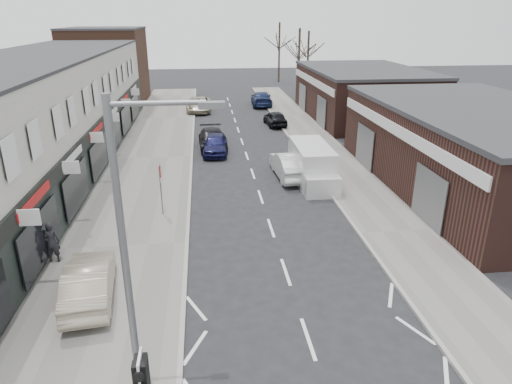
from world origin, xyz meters
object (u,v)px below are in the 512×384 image
object	(u,v)px
parked_car_right_a	(290,165)
white_van	(312,165)
warning_sign	(161,175)
parked_car_left_b	(212,139)
pedestrian	(51,242)
parked_car_left_a	(215,144)
parked_car_left_c	(199,105)
parked_car_right_b	(275,118)
street_lamp	(134,263)
parked_car_right_c	(261,99)
sedan_on_pavement	(89,281)

from	to	relation	value
parked_car_right_a	white_van	bearing A→B (deg)	140.72
warning_sign	parked_car_left_b	bearing A→B (deg)	77.18
pedestrian	parked_car_left_a	distance (m)	16.65
pedestrian	parked_car_left_c	world-z (taller)	pedestrian
parked_car_left_a	parked_car_right_b	size ratio (longest dim) A/B	1.07
street_lamp	white_van	bearing A→B (deg)	65.04
parked_car_left_a	parked_car_right_b	xyz separation A→B (m)	(5.70, 8.47, -0.04)
white_van	parked_car_right_b	world-z (taller)	white_van
warning_sign	parked_car_right_c	distance (m)	30.51
parked_car_right_a	warning_sign	bearing A→B (deg)	31.92
street_lamp	parked_car_left_b	distance (m)	25.41
parked_car_left_c	parked_car_right_a	size ratio (longest dim) A/B	1.10
pedestrian	street_lamp	bearing A→B (deg)	116.62
pedestrian	parked_car_left_c	bearing A→B (deg)	-102.83
parked_car_left_c	parked_car_right_a	world-z (taller)	parked_car_right_a
parked_car_right_b	white_van	bearing A→B (deg)	85.20
street_lamp	sedan_on_pavement	xyz separation A→B (m)	(-2.62, 5.64, -3.79)
parked_car_left_a	parked_car_right_a	size ratio (longest dim) A/B	0.88
street_lamp	parked_car_right_a	bearing A→B (deg)	69.42
warning_sign	parked_car_left_a	bearing A→B (deg)	74.68
sedan_on_pavement	parked_car_left_a	distance (m)	18.63
parked_car_right_a	parked_car_right_b	distance (m)	14.22
parked_car_left_b	parked_car_left_c	xyz separation A→B (m)	(-1.02, 14.40, 0.02)
warning_sign	sedan_on_pavement	bearing A→B (deg)	-105.53
parked_car_left_c	warning_sign	bearing A→B (deg)	-91.56
parked_car_right_c	parked_car_left_c	bearing A→B (deg)	24.07
sedan_on_pavement	parked_car_right_a	bearing A→B (deg)	-134.38
sedan_on_pavement	parked_car_left_b	bearing A→B (deg)	-110.91
parked_car_right_a	parked_car_right_c	size ratio (longest dim) A/B	0.90
white_van	pedestrian	distance (m)	15.22
white_van	parked_car_left_a	world-z (taller)	white_van
parked_car_left_a	parked_car_right_c	size ratio (longest dim) A/B	0.79
parked_car_left_b	parked_car_right_c	xyz separation A→B (m)	(5.88, 17.01, 0.07)
street_lamp	warning_sign	bearing A→B (deg)	92.84
sedan_on_pavement	parked_car_right_c	world-z (taller)	parked_car_right_c
pedestrian	parked_car_left_a	xyz separation A→B (m)	(7.00, 15.11, -0.28)
white_van	pedestrian	size ratio (longest dim) A/B	3.23
warning_sign	sedan_on_pavement	world-z (taller)	warning_sign
pedestrian	parked_car_right_c	bearing A→B (deg)	-112.96
street_lamp	white_van	size ratio (longest dim) A/B	1.40
parked_car_left_c	parked_car_left_b	bearing A→B (deg)	-83.73
parked_car_right_c	white_van	bearing A→B (deg)	93.18
warning_sign	parked_car_right_b	bearing A→B (deg)	65.81
parked_car_left_c	parked_car_right_a	distance (m)	22.22
parked_car_left_c	parked_car_right_b	bearing A→B (deg)	-44.55
parked_car_right_b	street_lamp	bearing A→B (deg)	71.54
warning_sign	parked_car_left_a	world-z (taller)	warning_sign
sedan_on_pavement	parked_car_right_b	xyz separation A→B (m)	(10.65, 26.43, -0.16)
street_lamp	white_van	xyz separation A→B (m)	(7.93, 17.03, -3.57)
street_lamp	parked_car_right_a	xyz separation A→B (m)	(6.73, 17.91, -3.83)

